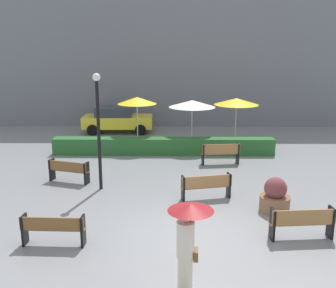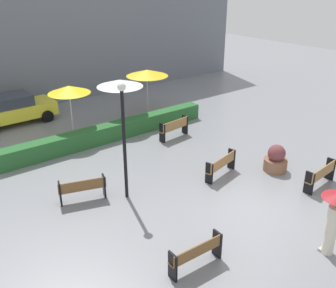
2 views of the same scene
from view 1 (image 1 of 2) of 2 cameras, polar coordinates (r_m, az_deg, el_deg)
The scene contains 15 objects.
ground_plane at distance 11.44m, azimuth 2.52°, elevation -12.59°, with size 60.00×60.00×0.00m, color gray.
bench_mid_center at distance 13.60m, azimuth 5.59°, elevation -5.91°, with size 1.77×0.68×0.86m.
bench_near_left at distance 10.94m, azimuth -16.30°, elevation -11.57°, with size 1.69×0.40×0.83m.
bench_near_right at distance 11.42m, azimuth 18.88°, elevation -10.52°, with size 1.77×0.50×0.88m.
bench_back_row at distance 17.67m, azimuth 7.62°, elevation -1.18°, with size 1.73×0.56×0.94m.
bench_far_left at distance 15.67m, azimuth -14.21°, elevation -3.61°, with size 1.67×0.82×0.85m.
pedestrian_with_umbrella at distance 8.48m, azimuth 2.87°, elevation -12.88°, with size 0.97×0.97×1.96m.
planter_pot at distance 13.02m, azimuth 15.21°, elevation -7.40°, with size 0.95×0.95×1.13m.
lamp_post at distance 14.21m, azimuth -10.06°, elevation 3.38°, with size 0.28×0.28×4.22m.
patio_umbrella_yellow at distance 20.14m, azimuth -4.50°, elevation 6.28°, with size 1.98×1.98×2.65m.
patio_umbrella_white at distance 20.21m, azimuth 3.51°, elevation 5.83°, with size 2.38×2.38×2.48m.
patio_umbrella_yellow_far at distance 21.48m, azimuth 9.87°, elevation 6.07°, with size 2.37×2.37×2.45m.
hedge_strip at distance 19.23m, azimuth -0.65°, elevation -0.31°, with size 10.73×0.70×0.80m, color #28602D.
building_facade at distance 26.26m, azimuth 1.49°, elevation 11.83°, with size 28.00×1.20×8.38m, color slate.
parked_car at distance 24.38m, azimuth -7.39°, elevation 3.59°, with size 4.24×2.05×1.57m.
Camera 1 is at (-0.38, -10.24, 5.07)m, focal length 42.14 mm.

